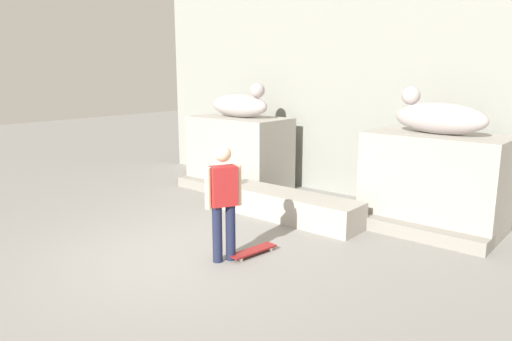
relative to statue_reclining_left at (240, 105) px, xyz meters
The scene contains 12 objects.
ground_plane 4.79m from the statue_reclining_left, 59.80° to the right, with size 40.00×40.00×0.00m, color gray.
facade_wall 2.62m from the statue_reclining_left, 29.77° to the left, with size 10.99×0.60×5.03m, color gray.
pedestal_left 1.10m from the statue_reclining_left, behind, with size 2.26×1.27×1.63m, color #A39E93.
pedestal_right 4.59m from the statue_reclining_left, ahead, with size 2.26×1.27×1.63m, color #A39E93.
statue_reclining_left is the anchor object (origin of this frame).
statue_reclining_right 4.42m from the statue_reclining_left, ahead, with size 1.66×0.76×0.78m.
ledge_block 3.04m from the statue_reclining_left, 29.23° to the right, with size 2.96×0.72×0.48m, color #A39E93.
skater 4.49m from the statue_reclining_left, 51.09° to the right, with size 0.34×0.50×1.67m.
skateboard 4.57m from the statue_reclining_left, 45.54° to the right, with size 0.29×0.82×0.08m.
bottle_green 2.25m from the statue_reclining_left, 51.31° to the right, with size 0.07×0.07×0.30m.
bottle_clear 2.04m from the statue_reclining_left, 49.73° to the right, with size 0.07×0.07×0.27m.
stair_step 2.93m from the statue_reclining_left, 16.52° to the right, with size 6.75×0.50×0.22m, color gray.
Camera 1 is at (5.02, -4.20, 2.67)m, focal length 33.37 mm.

